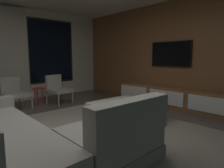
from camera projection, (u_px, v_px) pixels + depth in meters
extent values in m
plane|color=#564C44|center=(80.00, 139.00, 3.01)|extent=(9.20, 9.20, 0.00)
cube|color=silver|center=(7.00, 54.00, 5.49)|extent=(6.60, 0.12, 2.70)
cube|color=black|center=(51.00, 52.00, 6.30)|extent=(1.52, 0.02, 2.02)
cube|color=black|center=(52.00, 52.00, 6.29)|extent=(1.40, 0.03, 1.90)
cube|color=brown|center=(182.00, 54.00, 4.88)|extent=(0.12, 7.80, 2.70)
cube|color=gray|center=(102.00, 134.00, 3.17)|extent=(3.20, 3.80, 0.01)
cube|color=gray|center=(3.00, 156.00, 2.30)|extent=(0.90, 2.50, 0.18)
cube|color=#B2ADA3|center=(2.00, 139.00, 2.28)|extent=(0.86, 2.42, 0.24)
cube|color=gray|center=(109.00, 153.00, 2.38)|extent=(1.10, 0.90, 0.18)
cube|color=#B2ADA3|center=(109.00, 137.00, 2.35)|extent=(1.07, 0.86, 0.24)
cube|color=#B2ADA3|center=(131.00, 118.00, 2.05)|extent=(1.10, 0.20, 0.40)
cube|color=#3E201B|center=(126.00, 113.00, 3.87)|extent=(1.00, 1.00, 0.30)
cube|color=white|center=(126.00, 105.00, 3.85)|extent=(1.16, 1.16, 0.06)
cube|color=#824077|center=(129.00, 105.00, 3.65)|extent=(0.30, 0.19, 0.03)
cube|color=#A88C4E|center=(129.00, 103.00, 3.66)|extent=(0.25, 0.16, 0.02)
cylinder|color=#B2ADA0|center=(73.00, 97.00, 5.37)|extent=(0.04, 0.04, 0.36)
cylinder|color=#B2ADA0|center=(59.00, 100.00, 4.98)|extent=(0.04, 0.04, 0.36)
cylinder|color=#B2ADA0|center=(61.00, 95.00, 5.66)|extent=(0.04, 0.04, 0.36)
cylinder|color=#B2ADA0|center=(47.00, 97.00, 5.27)|extent=(0.04, 0.04, 0.36)
cube|color=#B2ADA3|center=(60.00, 91.00, 5.29)|extent=(0.64, 0.66, 0.08)
cube|color=#B2ADA3|center=(54.00, 82.00, 5.40)|extent=(0.49, 0.18, 0.38)
cylinder|color=#B2ADA0|center=(32.00, 102.00, 4.75)|extent=(0.04, 0.04, 0.36)
cylinder|color=#B2ADA0|center=(14.00, 106.00, 4.34)|extent=(0.04, 0.04, 0.36)
cylinder|color=#B2ADA0|center=(20.00, 99.00, 5.00)|extent=(0.04, 0.04, 0.36)
cylinder|color=#B2ADA0|center=(1.00, 103.00, 4.60)|extent=(0.04, 0.04, 0.36)
cube|color=#B2ADA3|center=(16.00, 95.00, 4.65)|extent=(0.68, 0.69, 0.08)
cube|color=#B2ADA3|center=(10.00, 85.00, 4.74)|extent=(0.49, 0.21, 0.38)
cylinder|color=red|center=(35.00, 97.00, 5.03)|extent=(0.03, 0.03, 0.46)
cylinder|color=red|center=(43.00, 96.00, 5.17)|extent=(0.03, 0.03, 0.46)
cylinder|color=red|center=(37.00, 96.00, 5.17)|extent=(0.03, 0.03, 0.46)
cylinder|color=red|center=(39.00, 89.00, 5.07)|extent=(0.32, 0.32, 0.02)
cube|color=brown|center=(170.00, 97.00, 4.91)|extent=(0.44, 3.10, 0.52)
cube|color=white|center=(210.00, 105.00, 3.99)|extent=(0.02, 0.93, 0.33)
cube|color=white|center=(165.00, 97.00, 4.75)|extent=(0.02, 0.93, 0.33)
cube|color=white|center=(133.00, 92.00, 5.51)|extent=(0.02, 0.93, 0.33)
cube|color=#352214|center=(204.00, 109.00, 4.28)|extent=(0.33, 0.68, 0.19)
cube|color=#9AA542|center=(216.00, 112.00, 4.09)|extent=(0.03, 0.04, 0.17)
cube|color=gray|center=(208.00, 111.00, 4.22)|extent=(0.03, 0.04, 0.16)
cube|color=#8F9EC5|center=(200.00, 110.00, 4.35)|extent=(0.03, 0.04, 0.14)
cube|color=#CF4ACB|center=(192.00, 107.00, 4.47)|extent=(0.03, 0.04, 0.18)
cube|color=black|center=(170.00, 54.00, 4.99)|extent=(0.04, 1.11, 0.64)
cube|color=black|center=(170.00, 54.00, 4.99)|extent=(0.05, 1.07, 0.60)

